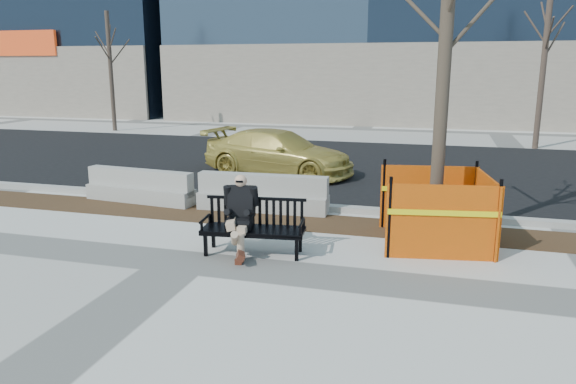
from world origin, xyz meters
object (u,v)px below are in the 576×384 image
bench (254,254)px  seated_man (241,252)px  sedan (279,175)px  jersey_barrier_right (263,211)px  tree_fence (433,243)px  jersey_barrier_left (141,202)px

bench → seated_man: seated_man is taller
sedan → jersey_barrier_right: sedan is taller
sedan → tree_fence: bearing=-128.1°
bench → jersey_barrier_right: (-0.69, 2.54, 0.00)m
seated_man → jersey_barrier_left: bearing=135.5°
tree_fence → jersey_barrier_left: bearing=169.1°
jersey_barrier_left → jersey_barrier_right: jersey_barrier_right is taller
sedan → jersey_barrier_right: 3.86m
bench → jersey_barrier_left: size_ratio=0.65×
bench → jersey_barrier_left: 4.32m
bench → jersey_barrier_left: bench is taller
jersey_barrier_left → jersey_barrier_right: bearing=6.0°
jersey_barrier_left → jersey_barrier_right: size_ratio=0.95×
sedan → jersey_barrier_left: (-2.03, -3.79, 0.00)m
jersey_barrier_left → seated_man: bearing=-31.6°
tree_fence → jersey_barrier_left: tree_fence is taller
jersey_barrier_left → jersey_barrier_right: (2.82, 0.01, 0.00)m
bench → sedan: 6.49m
bench → tree_fence: size_ratio=0.26×
seated_man → sedan: seated_man is taller
tree_fence → sedan: size_ratio=1.53×
sedan → jersey_barrier_right: size_ratio=1.56×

